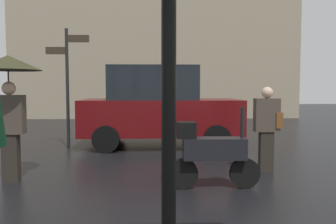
{
  "coord_description": "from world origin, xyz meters",
  "views": [
    {
      "loc": [
        -0.02,
        -2.53,
        1.51
      ],
      "look_at": [
        0.22,
        3.97,
        1.06
      ],
      "focal_mm": 36.79,
      "sensor_mm": 36.0,
      "label": 1
    }
  ],
  "objects_px": {
    "pedestrian_with_bag": "(267,124)",
    "parked_scooter": "(211,152)",
    "parked_car_left": "(159,107)",
    "pedestrian_with_umbrella": "(9,81)",
    "street_signpost": "(67,76)"
  },
  "relations": [
    {
      "from": "pedestrian_with_bag",
      "to": "street_signpost",
      "type": "distance_m",
      "value": 5.11
    },
    {
      "from": "pedestrian_with_bag",
      "to": "parked_scooter",
      "type": "xyz_separation_m",
      "value": [
        -1.17,
        -0.98,
        -0.32
      ]
    },
    {
      "from": "parked_scooter",
      "to": "street_signpost",
      "type": "relative_size",
      "value": 0.47
    },
    {
      "from": "pedestrian_with_umbrella",
      "to": "street_signpost",
      "type": "xyz_separation_m",
      "value": [
        0.13,
        3.19,
        0.19
      ]
    },
    {
      "from": "street_signpost",
      "to": "pedestrian_with_umbrella",
      "type": "bearing_deg",
      "value": -92.29
    },
    {
      "from": "pedestrian_with_umbrella",
      "to": "parked_car_left",
      "type": "xyz_separation_m",
      "value": [
        2.42,
        3.39,
        -0.6
      ]
    },
    {
      "from": "pedestrian_with_bag",
      "to": "parked_scooter",
      "type": "bearing_deg",
      "value": -128.56
    },
    {
      "from": "parked_car_left",
      "to": "street_signpost",
      "type": "bearing_deg",
      "value": 21.74
    },
    {
      "from": "pedestrian_with_umbrella",
      "to": "parked_scooter",
      "type": "xyz_separation_m",
      "value": [
        3.18,
        -0.51,
        -1.07
      ]
    },
    {
      "from": "pedestrian_with_umbrella",
      "to": "parked_car_left",
      "type": "bearing_deg",
      "value": -2.27
    },
    {
      "from": "pedestrian_with_bag",
      "to": "street_signpost",
      "type": "relative_size",
      "value": 0.51
    },
    {
      "from": "parked_scooter",
      "to": "pedestrian_with_umbrella",
      "type": "bearing_deg",
      "value": 154.9
    },
    {
      "from": "parked_car_left",
      "to": "street_signpost",
      "type": "xyz_separation_m",
      "value": [
        -2.3,
        -0.2,
        0.79
      ]
    },
    {
      "from": "pedestrian_with_umbrella",
      "to": "parked_scooter",
      "type": "bearing_deg",
      "value": -65.82
    },
    {
      "from": "pedestrian_with_bag",
      "to": "parked_car_left",
      "type": "height_order",
      "value": "parked_car_left"
    }
  ]
}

